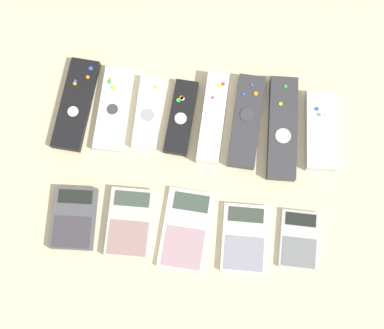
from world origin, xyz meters
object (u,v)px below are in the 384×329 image
at_px(remote_5, 246,121).
at_px(calculator_2, 187,229).
at_px(calculator_0, 74,218).
at_px(calculator_4, 299,239).
at_px(remote_4, 213,118).
at_px(remote_2, 149,113).
at_px(remote_1, 113,108).
at_px(calculator_3, 244,238).
at_px(remote_3, 181,117).
at_px(calculator_1, 130,223).
at_px(remote_0, 76,104).
at_px(remote_6, 282,128).
at_px(remote_7, 320,131).

xyz_separation_m(remote_5, calculator_2, (-0.10, -0.23, -0.01)).
relative_size(calculator_0, calculator_4, 1.12).
bearing_deg(remote_4, remote_2, -177.83).
bearing_deg(remote_5, remote_1, -177.67).
bearing_deg(calculator_0, calculator_3, -3.67).
bearing_deg(calculator_3, remote_3, 121.39).
distance_m(calculator_1, calculator_2, 0.11).
distance_m(remote_0, calculator_4, 0.52).
distance_m(remote_1, calculator_0, 0.24).
relative_size(remote_3, remote_5, 0.81).
xyz_separation_m(remote_6, calculator_1, (-0.28, -0.22, -0.00)).
height_order(remote_1, calculator_3, remote_1).
xyz_separation_m(calculator_1, calculator_2, (0.11, -0.00, -0.00)).
height_order(remote_0, remote_4, remote_4).
relative_size(remote_1, calculator_2, 1.14).
bearing_deg(remote_7, remote_3, 176.64).
xyz_separation_m(remote_2, calculator_2, (0.10, -0.23, -0.00)).
xyz_separation_m(remote_6, calculator_2, (-0.17, -0.22, -0.01)).
distance_m(remote_5, calculator_2, 0.25).
bearing_deg(calculator_4, calculator_3, -174.88).
relative_size(remote_5, calculator_3, 1.49).
bearing_deg(remote_1, remote_7, -0.23).
bearing_deg(remote_1, calculator_4, -29.41).
bearing_deg(remote_0, remote_6, 2.62).
bearing_deg(remote_3, remote_4, 6.66).
bearing_deg(calculator_0, calculator_2, -2.64).
xyz_separation_m(remote_7, calculator_0, (-0.47, -0.23, -0.00)).
bearing_deg(remote_4, remote_7, 0.57).
bearing_deg(calculator_3, calculator_2, 176.12).
relative_size(remote_4, calculator_2, 1.20).
height_order(remote_2, calculator_1, same).
xyz_separation_m(remote_1, calculator_2, (0.18, -0.23, -0.00)).
height_order(remote_3, calculator_4, remote_3).
bearing_deg(remote_1, calculator_1, -73.50).
xyz_separation_m(remote_0, calculator_2, (0.25, -0.23, -0.00)).
relative_size(remote_0, remote_6, 0.92).
distance_m(remote_5, remote_7, 0.15).
bearing_deg(calculator_2, remote_4, 85.98).
height_order(remote_1, calculator_4, remote_1).
bearing_deg(calculator_3, calculator_1, 177.19).
height_order(remote_3, remote_4, remote_4).
xyz_separation_m(remote_5, calculator_1, (-0.21, -0.23, -0.00)).
height_order(remote_1, calculator_1, calculator_1).
height_order(calculator_2, calculator_3, calculator_3).
xyz_separation_m(remote_3, remote_6, (0.21, -0.00, 0.00)).
xyz_separation_m(remote_0, remote_1, (0.08, -0.00, -0.00)).
bearing_deg(calculator_1, remote_2, 86.93).
bearing_deg(remote_4, remote_6, -0.54).
relative_size(remote_2, remote_4, 0.80).
bearing_deg(calculator_4, remote_2, 145.35).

